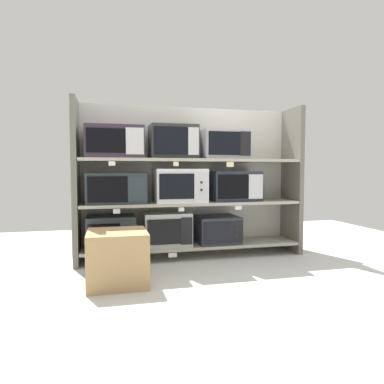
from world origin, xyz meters
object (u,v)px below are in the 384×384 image
at_px(microwave_5, 235,186).
at_px(shipping_carton, 117,258).
at_px(microwave_6, 114,142).
at_px(microwave_7, 173,142).
at_px(microwave_0, 111,232).
at_px(microwave_1, 167,229).
at_px(microwave_4, 179,185).
at_px(microwave_8, 224,145).
at_px(microwave_3, 116,188).
at_px(microwave_2, 217,229).

height_order(microwave_5, shipping_carton, microwave_5).
bearing_deg(shipping_carton, microwave_6, 89.70).
height_order(microwave_6, microwave_7, microwave_7).
bearing_deg(microwave_6, shipping_carton, -90.30).
bearing_deg(microwave_0, microwave_1, -0.02).
relative_size(microwave_4, microwave_8, 1.09).
bearing_deg(microwave_5, microwave_1, 179.99).
bearing_deg(microwave_1, microwave_3, -179.97).
xyz_separation_m(microwave_0, microwave_8, (1.17, -0.00, 0.88)).
xyz_separation_m(microwave_0, microwave_6, (0.04, -0.00, 0.88)).
xyz_separation_m(microwave_4, shipping_carton, (-0.65, -0.72, -0.54)).
bearing_deg(microwave_6, microwave_3, -1.93).
relative_size(microwave_4, microwave_7, 1.09).
bearing_deg(microwave_8, microwave_5, 0.00).
relative_size(microwave_2, microwave_8, 0.92).
bearing_deg(microwave_0, microwave_2, -0.02).
distance_m(microwave_1, microwave_6, 1.01).
height_order(microwave_0, microwave_7, microwave_7).
bearing_deg(microwave_0, microwave_4, -0.01).
bearing_deg(microwave_7, microwave_3, -180.00).
bearing_deg(microwave_0, microwave_7, -0.04).
height_order(microwave_0, microwave_4, microwave_4).
xyz_separation_m(microwave_5, microwave_6, (-1.25, 0.00, 0.44)).
xyz_separation_m(microwave_2, microwave_7, (-0.47, -0.00, 0.91)).
distance_m(microwave_5, shipping_carton, 1.54).
height_order(microwave_7, shipping_carton, microwave_7).
distance_m(microwave_2, microwave_6, 1.39).
bearing_deg(microwave_1, microwave_2, -0.02).
bearing_deg(microwave_2, microwave_4, 179.97).
bearing_deg(microwave_2, shipping_carton, -145.85).
bearing_deg(microwave_6, microwave_8, -0.01).
bearing_deg(shipping_carton, microwave_4, 47.87).
xyz_separation_m(microwave_6, shipping_carton, (-0.00, -0.72, -0.97)).
height_order(microwave_0, microwave_1, microwave_1).
relative_size(microwave_0, microwave_1, 0.98).
distance_m(microwave_5, microwave_6, 1.33).
xyz_separation_m(microwave_3, microwave_7, (0.57, 0.00, 0.46)).
xyz_separation_m(microwave_3, microwave_4, (0.64, 0.00, 0.02)).
distance_m(microwave_0, shipping_carton, 0.73).
bearing_deg(microwave_4, shipping_carton, -132.13).
relative_size(microwave_2, microwave_7, 0.92).
distance_m(microwave_0, microwave_6, 0.88).
bearing_deg(microwave_4, microwave_3, -179.97).
relative_size(microwave_4, microwave_5, 1.00).
distance_m(microwave_4, microwave_7, 0.45).
xyz_separation_m(microwave_5, shipping_carton, (-1.26, -0.72, -0.53)).
xyz_separation_m(microwave_2, microwave_5, (0.20, 0.00, 0.46)).
bearing_deg(microwave_4, microwave_2, -0.03).
xyz_separation_m(microwave_0, shipping_carton, (0.04, -0.72, -0.08)).
relative_size(microwave_6, shipping_carton, 1.19).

